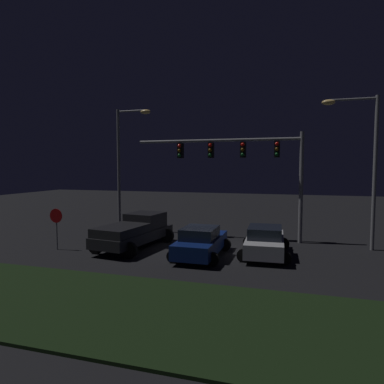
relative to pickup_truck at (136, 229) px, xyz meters
name	(u,v)px	position (x,y,z in m)	size (l,w,h in m)	color
ground_plane	(201,249)	(3.62, 0.54, -1.00)	(80.00, 80.00, 0.00)	black
grass_median	(132,309)	(3.62, -7.77, -0.95)	(25.13, 5.61, 0.10)	black
pickup_truck	(136,229)	(0.00, 0.00, 0.00)	(3.35, 5.62, 1.80)	black
car_sedan	(265,241)	(7.04, 0.16, -0.26)	(2.60, 4.47, 1.51)	#B7B7BC
car_sedan_far	(201,242)	(4.01, -0.97, -0.26)	(2.48, 4.40, 1.51)	navy
traffic_signal_gantry	(244,158)	(5.42, 3.73, 4.03)	(10.32, 0.56, 6.50)	slate
street_lamp_left	(125,155)	(-2.76, 4.12, 4.25)	(2.50, 0.44, 8.38)	slate
street_lamp_right	(364,153)	(11.90, 3.00, 4.18)	(2.84, 0.44, 8.20)	slate
stop_sign	(56,221)	(-3.82, -1.76, 0.56)	(0.76, 0.08, 2.23)	slate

